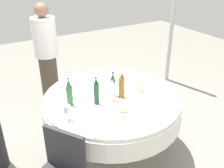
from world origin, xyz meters
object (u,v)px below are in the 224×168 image
Objects in this scene: bottle_amber_far at (122,85)px; bottle_clear_inner at (112,90)px; wine_glass_front at (71,88)px; plate_south at (123,111)px; bottle_green_outer at (113,85)px; plate_east at (140,91)px; wine_glass_rear at (120,81)px; plate_west at (113,74)px; dining_table at (112,107)px; wine_glass_inner at (114,77)px; wine_glass_mid at (67,110)px; wine_glass_west at (72,72)px; person_far at (47,56)px; bottle_green_mid at (69,93)px; bottle_dark_green_right at (96,92)px.

bottle_amber_far is 0.13m from bottle_clear_inner.
plate_south is (-0.56, -0.33, -0.10)m from wine_glass_front.
plate_east is (-0.09, -0.31, -0.12)m from bottle_green_outer.
plate_west is at bearing -18.82° from wine_glass_rear.
dining_table is 0.29m from bottle_clear_inner.
wine_glass_mid is (-0.43, 0.77, 0.01)m from wine_glass_inner.
bottle_amber_far is 0.11m from bottle_green_outer.
wine_glass_west is (0.78, -0.38, -0.00)m from wine_glass_mid.
bottle_clear_inner is 0.17× the size of person_far.
bottle_green_mid is 1.31m from person_far.
bottle_dark_green_right is 0.40m from wine_glass_mid.
wine_glass_inner is at bearing 26.61° from plate_east.
bottle_green_outer is at bearing -14.32° from plate_south.
plate_south is (-0.94, -0.15, -0.10)m from wine_glass_west.
wine_glass_west is 0.88m from plate_east.
plate_east reaches higher than dining_table.
bottle_clear_inner is at bearing -108.35° from bottle_green_mid.
plate_east is at bearing -56.36° from plate_south.
plate_south is at bearing -135.45° from bottle_green_mid.
wine_glass_mid reaches higher than wine_glass_front.
bottle_dark_green_right is at bearing 104.43° from dining_table.
wine_glass_rear is (-0.16, 0.01, 0.02)m from wine_glass_inner.
bottle_green_mid reaches higher than wine_glass_rear.
bottle_amber_far is 2.12× the size of wine_glass_inner.
wine_glass_mid is at bearing -113.45° from person_far.
wine_glass_rear is (0.16, -0.08, -0.03)m from bottle_amber_far.
bottle_green_outer is (0.07, -0.24, -0.01)m from bottle_dark_green_right.
plate_south is at bearing -94.93° from person_far.
bottle_green_mid is at bearing 64.63° from bottle_dark_green_right.
bottle_green_outer is at bearing 115.55° from wine_glass_rear.
person_far is (1.15, -0.09, -0.02)m from wine_glass_front.
wine_glass_inner is at bearing -33.37° from bottle_green_outer.
plate_west is 1.06m from person_far.
bottle_green_mid reaches higher than bottle_dark_green_right.
wine_glass_rear reaches higher than dining_table.
wine_glass_west is at bearing -96.64° from person_far.
wine_glass_rear is 1.37m from person_far.
bottle_amber_far is (-0.07, -0.08, 0.29)m from dining_table.
wine_glass_inner is 0.61× the size of plate_west.
bottle_clear_inner is at bearing -164.76° from wine_glass_west.
bottle_green_mid reaches higher than wine_glass_inner.
wine_glass_west is at bearing 15.24° from bottle_clear_inner.
wine_glass_inner is at bearing -22.31° from plate_south.
dining_table is 5.79× the size of bottle_clear_inner.
plate_west is (0.43, -0.78, -0.14)m from bottle_green_mid.
wine_glass_inner is at bearing -3.90° from wine_glass_rear.
plate_east reaches higher than plate_west.
person_far is (1.28, 0.47, -0.03)m from wine_glass_rear.
wine_glass_rear reaches higher than wine_glass_front.
person_far is (1.45, 0.27, -0.03)m from bottle_clear_inner.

